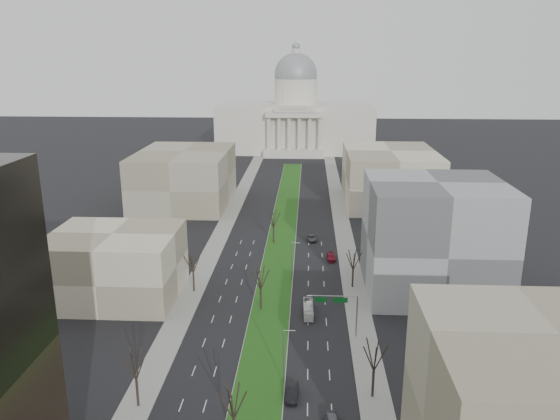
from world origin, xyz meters
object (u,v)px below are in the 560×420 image
(car_red, at_px, (331,257))
(box_van, at_px, (308,309))
(car_grey_far, at_px, (312,238))
(car_black, at_px, (292,393))

(car_red, xyz_separation_m, box_van, (-5.61, -29.88, 0.36))
(car_red, xyz_separation_m, car_grey_far, (-4.81, 14.43, -0.01))
(car_grey_far, xyz_separation_m, box_van, (-0.81, -44.31, 0.38))
(car_red, relative_size, car_grey_far, 0.97)
(car_red, relative_size, box_van, 0.64)
(car_grey_far, bearing_deg, box_van, -95.38)
(car_black, xyz_separation_m, box_van, (2.33, 27.26, 0.29))
(car_black, distance_m, car_red, 57.69)
(car_red, distance_m, car_grey_far, 15.21)
(car_black, height_order, box_van, box_van)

